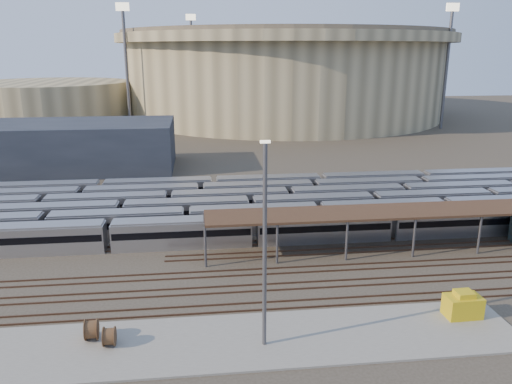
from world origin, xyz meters
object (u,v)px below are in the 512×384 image
at_px(cable_reel_east, 109,336).
at_px(yellow_equipment, 463,306).
at_px(yard_light_pole, 265,247).
at_px(cable_reel_west, 91,329).

relative_size(cable_reel_east, yellow_equipment, 0.51).
bearing_deg(yellow_equipment, yard_light_pole, -174.10).
relative_size(yard_light_pole, yellow_equipment, 5.37).
distance_m(cable_reel_west, yard_light_pole, 17.33).
bearing_deg(yard_light_pole, yellow_equipment, 7.26).
bearing_deg(yard_light_pole, cable_reel_east, 174.17).
relative_size(cable_reel_west, yard_light_pole, 0.10).
bearing_deg(yellow_equipment, cable_reel_east, -179.40).
relative_size(cable_reel_east, yard_light_pole, 0.10).
distance_m(cable_reel_west, cable_reel_east, 2.09).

